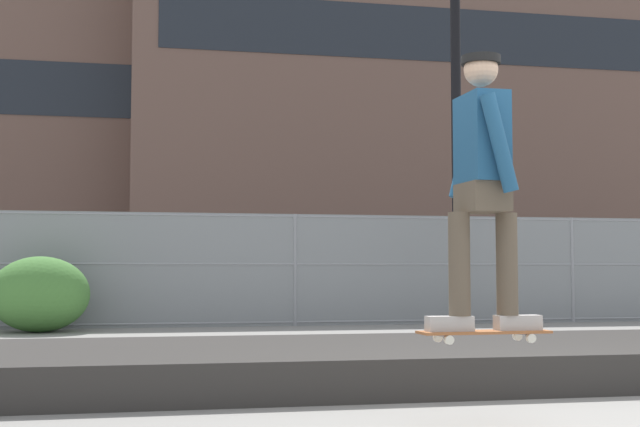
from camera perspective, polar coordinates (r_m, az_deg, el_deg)
name	(u,v)px	position (r m, az deg, el deg)	size (l,w,h in m)	color
gravel_berm	(442,361)	(7.55, 7.96, -9.51)	(16.64, 2.44, 0.30)	#33302D
skateboard	(484,333)	(5.37, 10.64, -7.65)	(0.81, 0.23, 0.07)	#9E5B33
skater	(482,172)	(5.38, 10.52, 2.66)	(0.72, 0.59, 1.69)	#B2ADA8
chain_fence	(295,269)	(14.52, -1.64, -3.65)	(20.01, 0.06, 1.85)	gray
street_lamp	(456,71)	(14.41, 8.84, 9.18)	(0.44, 0.44, 6.60)	black
parked_car_near	(33,274)	(17.63, -18.19, -3.78)	(4.42, 1.99, 1.66)	maroon
parked_car_mid	(354,274)	(17.83, 2.22, -3.96)	(4.41, 1.97, 1.66)	silver
office_block	(393,113)	(47.78, 4.76, 6.57)	(27.49, 15.17, 18.86)	brown
shrub_left	(40,294)	(13.65, -17.79, -5.03)	(1.45, 1.19, 1.12)	#477F38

